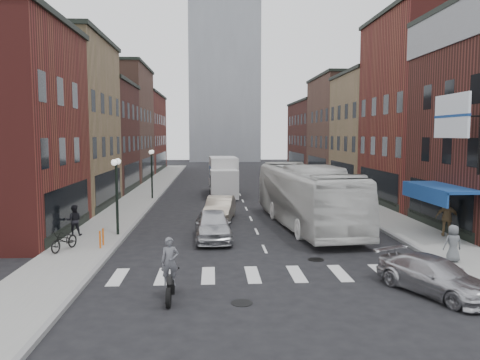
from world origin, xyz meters
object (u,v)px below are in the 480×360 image
Objects in this scene: streetlamp_far at (152,165)px; box_truck at (223,177)px; billboard_sign at (453,118)px; ped_right_b at (447,218)px; transit_bus at (306,196)px; streetlamp_near at (117,182)px; sedan_left_near at (213,225)px; curb_car at (434,276)px; bike_rack at (102,238)px; sedan_left_far at (220,208)px; motorcycle_rider at (170,271)px; ped_right_c at (453,243)px; parked_bicycle at (64,240)px; ped_left_solo at (74,220)px.

streetlamp_far reaches higher than box_truck.
billboard_sign is 1.94× the size of ped_right_b.
transit_bus is at bearing -6.47° from ped_right_b.
streetlamp_near is 5.51m from sedan_left_near.
transit_bus is 3.07× the size of curb_car.
billboard_sign is at bearing -12.35° from streetlamp_near.
transit_bus is 12.01m from curb_car.
ped_right_b is at bearing -34.93° from transit_bus.
streetlamp_far is 16.87m from bike_rack.
streetlamp_far is 23.02m from ped_right_b.
streetlamp_near reaches higher than transit_bus.
sedan_left_far is (5.42, -9.40, -2.16)m from streetlamp_far.
billboard_sign is 8.88m from curb_car.
sedan_left_near is (-0.93, -17.69, -0.88)m from box_truck.
billboard_sign is 0.88× the size of curb_car.
ped_right_c is at bearing 10.70° from motorcycle_rider.
streetlamp_near is 3.59m from bike_rack.
sedan_left_far is at bearing -60.03° from streetlamp_far.
transit_bus is 2.86× the size of sedan_left_near.
curb_car is at bearing -5.39° from motorcycle_rider.
parked_bicycle is (-5.29, 6.26, -0.35)m from motorcycle_rider.
transit_bus is (10.42, -11.69, -1.11)m from streetlamp_far.
streetlamp_near is 1.98× the size of motorcycle_rider.
billboard_sign reaches higher than box_truck.
streetlamp_far is (0.00, 14.00, 0.00)m from streetlamp_near.
streetlamp_far reaches higher than curb_car.
transit_bus reaches higher than sedan_left_far.
ped_left_solo is at bearing 115.28° from motorcycle_rider.
sedan_left_far is at bearing 52.38° from bike_rack.
parked_bicycle is at bearing 179.51° from billboard_sign.
parked_bicycle is (-6.67, -2.35, -0.15)m from sedan_left_near.
box_truck is 15.07m from transit_bus.
billboard_sign is 9.14m from transit_bus.
sedan_left_far is 2.83× the size of ped_left_solo.
bike_rack is at bearing 126.32° from curb_car.
parked_bicycle is at bearing 28.93° from ped_right_b.
box_truck is 26.40m from motorcycle_rider.
parked_bicycle is at bearing -116.83° from streetlamp_near.
ped_right_c is at bearing 28.72° from curb_car.
ped_left_solo is at bearing 19.33° from ped_right_b.
billboard_sign is 2.07× the size of parked_bicycle.
box_truck reaches higher than bike_rack.
curb_car is at bearing 137.74° from ped_left_solo.
transit_bus is 8.41× the size of ped_right_c.
parked_bicycle is at bearing -160.40° from transit_bus.
bike_rack is (-16.19, 0.80, -5.58)m from billboard_sign.
bike_rack is 7.89m from motorcycle_rider.
streetlamp_near is at bearing -172.94° from transit_bus.
transit_bus is 6.77× the size of ped_right_b.
ped_right_b reaches higher than parked_bicycle.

